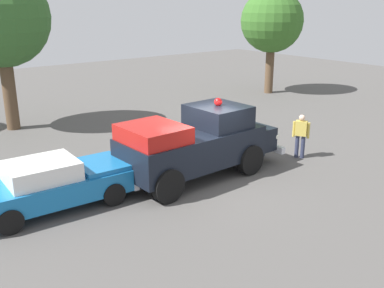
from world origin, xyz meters
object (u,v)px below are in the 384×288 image
Objects in this scene: classic_hot_rod at (55,183)px; lawn_chair_near_truck at (226,123)px; traffic_cone at (208,143)px; spectator_standing at (301,133)px; oak_tree_right at (0,19)px; oak_tree_distant at (272,22)px; vintage_fire_truck at (197,143)px; spectator_seated at (224,122)px.

classic_hot_rod reaches higher than lawn_chair_near_truck.
spectator_standing is at bearing -141.99° from traffic_cone.
oak_tree_right reaches higher than classic_hot_rod.
spectator_standing is 2.64× the size of traffic_cone.
classic_hot_rod is 6.87m from traffic_cone.
lawn_chair_near_truck is at bearing 122.22° from oak_tree_distant.
vintage_fire_truck is 0.93× the size of oak_tree_distant.
traffic_cone is at bearing -47.76° from vintage_fire_truck.
classic_hot_rod reaches higher than spectator_seated.
spectator_standing reaches higher than classic_hot_rod.
classic_hot_rod is at bearing 79.95° from spectator_standing.
oak_tree_distant is at bearing -56.43° from vintage_fire_truck.
classic_hot_rod is 10.26m from oak_tree_right.
lawn_chair_near_truck is (2.87, -3.88, -0.61)m from vintage_fire_truck.
oak_tree_distant is (5.52, -8.75, 3.87)m from lawn_chair_near_truck.
vintage_fire_truck reaches higher than spectator_standing.
vintage_fire_truck is 4.73m from spectator_seated.
oak_tree_right reaches higher than spectator_seated.
oak_tree_right is at bearing 44.08° from spectator_seated.
oak_tree_distant is 10.14× the size of traffic_cone.
oak_tree_right is at bearing 84.60° from oak_tree_distant.
oak_tree_right is at bearing 17.26° from vintage_fire_truck.
spectator_seated is at bearing -60.59° from traffic_cone.
vintage_fire_truck is 11.00m from oak_tree_right.
traffic_cone is at bearing -79.83° from classic_hot_rod.
oak_tree_distant is at bearing -57.78° from lawn_chair_near_truck.
lawn_chair_near_truck is 0.16× the size of oak_tree_distant.
classic_hot_rod is 19.34m from oak_tree_distant.
spectator_standing reaches higher than spectator_seated.
oak_tree_distant is at bearing -58.36° from traffic_cone.
lawn_chair_near_truck is 0.61× the size of spectator_standing.
spectator_standing is 3.60m from traffic_cone.
oak_tree_distant reaches higher than classic_hot_rod.
oak_tree_distant is (9.32, -8.40, 3.49)m from spectator_standing.
oak_tree_distant is (7.73, -17.33, 3.71)m from classic_hot_rod.
oak_tree_right is (9.22, -1.63, 4.21)m from classic_hot_rod.
classic_hot_rod is 6.99× the size of traffic_cone.
classic_hot_rod reaches higher than traffic_cone.
lawn_chair_near_truck reaches higher than traffic_cone.
lawn_chair_near_truck is at bearing -135.23° from oak_tree_right.
lawn_chair_near_truck is at bearing -70.50° from spectator_seated.
lawn_chair_near_truck is 2.11m from traffic_cone.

